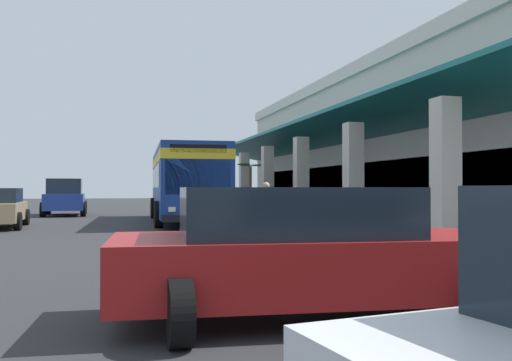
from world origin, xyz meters
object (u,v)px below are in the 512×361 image
object	(u,v)px
pedestrian	(266,206)
potted_palm	(250,200)
parked_suv_blue	(65,197)
transit_bus	(185,179)
parked_sedan_red	(306,252)

from	to	relation	value
pedestrian	potted_palm	xyz separation A→B (m)	(-16.45, 3.57, -0.20)
potted_palm	pedestrian	bearing A→B (deg)	-12.23
pedestrian	parked_suv_blue	bearing A→B (deg)	-155.31
transit_bus	pedestrian	bearing A→B (deg)	10.30
parked_suv_blue	pedestrian	xyz separation A→B (m)	(15.33, 7.05, -0.09)
transit_bus	parked_suv_blue	world-z (taller)	transit_bus
transit_bus	potted_palm	world-z (taller)	transit_bus
potted_palm	parked_sedan_red	bearing A→B (deg)	-12.56
transit_bus	potted_palm	bearing A→B (deg)	149.17
parked_sedan_red	pedestrian	size ratio (longest dim) A/B	2.74
pedestrian	potted_palm	bearing A→B (deg)	167.77
parked_sedan_red	potted_palm	size ratio (longest dim) A/B	1.51
transit_bus	pedestrian	world-z (taller)	transit_bus
potted_palm	parked_suv_blue	bearing A→B (deg)	-83.99
parked_sedan_red	pedestrian	xyz separation A→B (m)	(-10.43, 2.42, 0.17)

